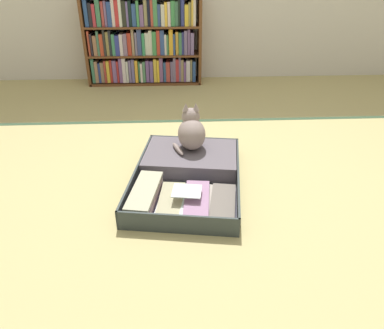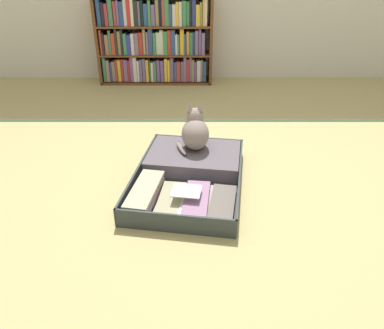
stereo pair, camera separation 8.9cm
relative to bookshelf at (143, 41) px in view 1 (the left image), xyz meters
The scene contains 5 objects.
ground_plane 2.34m from the bookshelf, 76.74° to the right, with size 10.00×10.00×0.00m, color tan.
tatami_border 1.35m from the bookshelf, 65.55° to the right, with size 4.80×0.05×0.00m.
bookshelf is the anchor object (origin of this frame).
open_suitcase 2.19m from the bookshelf, 79.57° to the right, with size 0.76×1.01×0.11m.
black_cat 1.95m from the bookshelf, 77.22° to the right, with size 0.24×0.27×0.30m.
Camera 1 is at (-0.21, -1.87, 1.23)m, focal length 34.18 mm.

